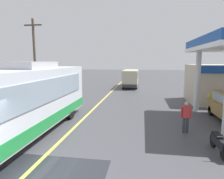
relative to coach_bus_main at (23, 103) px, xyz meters
The scene contains 8 objects.
ground 16.12m from the coach_bus_main, 83.01° to the left, with size 120.00×120.00×0.00m, color #424247.
lane_divider_stripe 11.21m from the coach_bus_main, 79.86° to the left, with size 0.16×50.00×0.01m, color #D8CC4C.
coach_bus_main is the anchor object (origin of this frame).
minibus_opposing_lane 20.04m from the coach_bus_main, 78.39° to the left, with size 2.04×6.13×2.44m.
motorcycle_parked_forecourt 8.90m from the coach_bus_main, ahead, with size 0.55×1.80×0.92m.
pedestrian_near_pump 8.21m from the coach_bus_main, 12.73° to the left, with size 0.55×0.22×1.66m.
pedestrian_by_shop 12.49m from the coach_bus_main, 30.85° to the left, with size 0.55×0.22×1.66m.
utility_pole_roadside 11.10m from the coach_bus_main, 116.50° to the left, with size 1.80×0.24×7.74m.
Camera 1 is at (3.75, -4.54, 3.73)m, focal length 31.81 mm.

